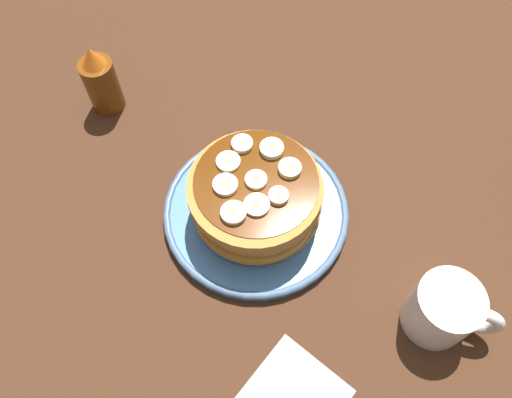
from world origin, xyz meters
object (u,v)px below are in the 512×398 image
(banana_slice_7, at_px, (279,196))
(napkin, at_px, (293,398))
(pancake_stack, at_px, (255,197))
(banana_slice_1, at_px, (225,185))
(banana_slice_6, at_px, (228,162))
(coffee_mug, at_px, (445,310))
(banana_slice_5, at_px, (242,144))
(banana_slice_8, at_px, (234,213))
(plate, at_px, (256,211))
(banana_slice_0, at_px, (257,177))
(banana_slice_3, at_px, (290,169))
(syrup_bottle, at_px, (101,81))
(banana_slice_2, at_px, (272,149))
(banana_slice_4, at_px, (257,205))

(banana_slice_7, distance_m, napkin, 0.25)
(pancake_stack, distance_m, napkin, 0.26)
(banana_slice_7, bearing_deg, banana_slice_1, -176.19)
(banana_slice_6, bearing_deg, pancake_stack, -22.46)
(coffee_mug, xyz_separation_m, napkin, (-0.15, -0.15, -0.04))
(banana_slice_5, relative_size, banana_slice_8, 0.89)
(plate, height_order, banana_slice_7, banana_slice_7)
(pancake_stack, xyz_separation_m, coffee_mug, (0.27, -0.08, -0.01))
(plate, xyz_separation_m, napkin, (0.12, -0.23, -0.01))
(banana_slice_0, xyz_separation_m, coffee_mug, (0.27, -0.08, -0.05))
(banana_slice_3, bearing_deg, coffee_mug, -24.90)
(banana_slice_0, bearing_deg, syrup_bottle, 158.00)
(banana_slice_7, height_order, coffee_mug, banana_slice_7)
(coffee_mug, bearing_deg, plate, 163.77)
(banana_slice_1, xyz_separation_m, banana_slice_5, (0.00, 0.07, 0.00))
(banana_slice_2, distance_m, banana_slice_5, 0.04)
(banana_slice_1, height_order, syrup_bottle, syrup_bottle)
(banana_slice_0, relative_size, napkin, 0.26)
(pancake_stack, relative_size, napkin, 1.74)
(plate, relative_size, banana_slice_1, 8.11)
(pancake_stack, height_order, syrup_bottle, syrup_bottle)
(banana_slice_4, bearing_deg, napkin, -60.75)
(banana_slice_5, xyz_separation_m, banana_slice_8, (0.02, -0.10, 0.00))
(banana_slice_0, distance_m, banana_slice_5, 0.06)
(banana_slice_4, relative_size, banana_slice_7, 1.28)
(pancake_stack, bearing_deg, coffee_mug, -15.89)
(banana_slice_0, xyz_separation_m, banana_slice_1, (-0.03, -0.02, 0.00))
(banana_slice_5, xyz_separation_m, banana_slice_6, (-0.01, -0.03, -0.00))
(banana_slice_4, distance_m, coffee_mug, 0.27)
(syrup_bottle, bearing_deg, banana_slice_0, -22.00)
(coffee_mug, bearing_deg, banana_slice_6, 163.16)
(banana_slice_3, xyz_separation_m, napkin, (0.08, -0.26, -0.10))
(banana_slice_3, bearing_deg, napkin, -72.22)
(banana_slice_6, bearing_deg, banana_slice_3, 9.23)
(banana_slice_5, relative_size, syrup_bottle, 0.23)
(banana_slice_6, relative_size, syrup_bottle, 0.26)
(banana_slice_0, bearing_deg, banana_slice_1, -145.28)
(banana_slice_2, relative_size, banana_slice_5, 1.11)
(banana_slice_0, xyz_separation_m, banana_slice_2, (0.01, 0.05, 0.00))
(napkin, bearing_deg, banana_slice_0, 117.31)
(pancake_stack, height_order, banana_slice_8, banana_slice_8)
(pancake_stack, distance_m, syrup_bottle, 0.32)
(banana_slice_1, distance_m, banana_slice_2, 0.08)
(banana_slice_7, distance_m, syrup_bottle, 0.36)
(banana_slice_5, distance_m, syrup_bottle, 0.27)
(plate, relative_size, banana_slice_2, 8.21)
(banana_slice_7, xyz_separation_m, banana_slice_8, (-0.05, -0.04, -0.00))
(banana_slice_6, distance_m, syrup_bottle, 0.27)
(banana_slice_1, xyz_separation_m, napkin, (0.15, -0.21, -0.10))
(banana_slice_1, bearing_deg, banana_slice_8, -56.78)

